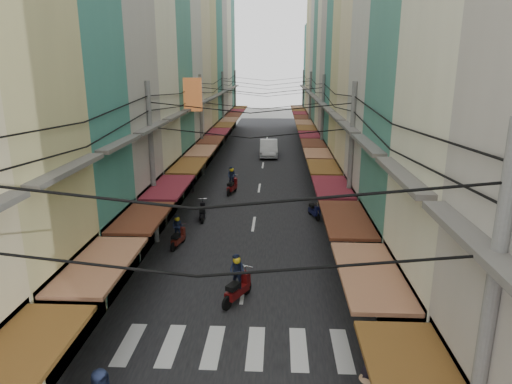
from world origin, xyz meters
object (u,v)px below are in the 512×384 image
(white_car, at_px, (269,156))
(bicycle, at_px, (391,261))
(traffic_sign, at_px, (357,235))
(market_umbrella, at_px, (449,282))

(white_car, bearing_deg, bicycle, -77.51)
(white_car, bearing_deg, traffic_sign, -82.31)
(market_umbrella, bearing_deg, white_car, 102.07)
(traffic_sign, bearing_deg, bicycle, 39.18)
(white_car, height_order, market_umbrella, market_umbrella)
(bicycle, distance_m, market_umbrella, 6.25)
(bicycle, bearing_deg, traffic_sign, 130.36)
(market_umbrella, distance_m, traffic_sign, 4.94)
(bicycle, bearing_deg, market_umbrella, -175.04)
(white_car, height_order, traffic_sign, traffic_sign)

